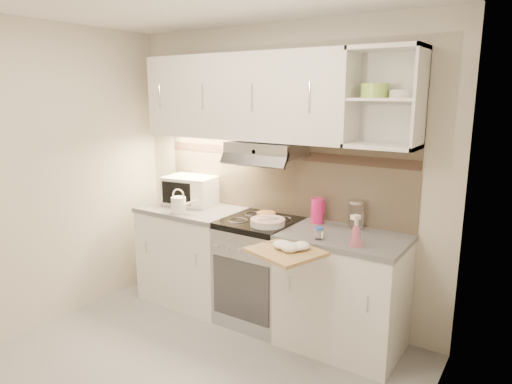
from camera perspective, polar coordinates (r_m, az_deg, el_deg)
room_shell at (r=3.08m, az=-6.85°, el=6.47°), size 3.04×2.84×2.52m
base_cabinet_left at (r=4.37m, az=-7.84°, el=-7.93°), size 0.90×0.60×0.86m
worktop_left at (r=4.24m, az=-8.02°, el=-2.21°), size 0.92×0.62×0.04m
base_cabinet_right at (r=3.64m, az=10.76°, el=-12.37°), size 0.90×0.60×0.86m
worktop_right at (r=3.47m, az=11.06°, el=-5.61°), size 0.92×0.62×0.04m
electric_range at (r=3.94m, az=0.53°, el=-9.79°), size 0.60×0.60×0.90m
microwave at (r=4.36m, az=-8.14°, el=0.24°), size 0.51×0.41×0.26m
watering_can at (r=4.06m, az=-9.55°, el=-1.51°), size 0.25×0.13×0.22m
plate_stack at (r=3.64m, az=1.47°, el=-3.78°), size 0.28×0.28×0.06m
bread_loaf at (r=3.88m, az=1.28°, el=-2.86°), size 0.16×0.16×0.04m
pink_pitcher at (r=3.72m, az=7.69°, el=-2.32°), size 0.11×0.10×0.20m
glass_jar at (r=3.62m, az=12.37°, el=-2.78°), size 0.12×0.12×0.22m
spice_jar at (r=3.32m, az=7.87°, el=-5.12°), size 0.06×0.06×0.09m
spray_bottle at (r=3.22m, az=12.39°, el=-5.02°), size 0.09×0.09×0.24m
cutting_board at (r=3.15m, az=3.76°, el=-7.47°), size 0.55×0.52×0.02m
dish_towel at (r=3.14m, az=4.55°, el=-6.69°), size 0.27×0.25×0.06m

